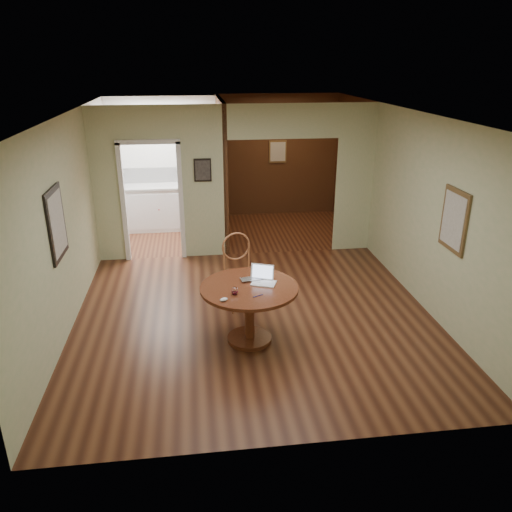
{
  "coord_description": "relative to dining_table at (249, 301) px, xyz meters",
  "views": [
    {
      "loc": [
        -0.78,
        -6.15,
        3.41
      ],
      "look_at": [
        -0.01,
        -0.2,
        1.02
      ],
      "focal_mm": 35.0,
      "sensor_mm": 36.0,
      "label": 1
    }
  ],
  "objects": [
    {
      "name": "pen",
      "position": [
        0.07,
        -0.28,
        0.2
      ],
      "size": [
        0.13,
        0.07,
        0.01
      ],
      "primitive_type": "cylinder",
      "rotation": [
        0.0,
        1.57,
        0.45
      ],
      "color": "#0B1450",
      "rests_on": "dining_table"
    },
    {
      "name": "wine_glass",
      "position": [
        -0.2,
        -0.2,
        0.25
      ],
      "size": [
        0.09,
        0.09,
        0.1
      ],
      "primitive_type": null,
      "color": "white",
      "rests_on": "dining_table"
    },
    {
      "name": "mouse",
      "position": [
        -0.34,
        -0.36,
        0.22
      ],
      "size": [
        0.11,
        0.09,
        0.04
      ],
      "primitive_type": "ellipsoid",
      "rotation": [
        0.0,
        0.0,
        0.38
      ],
      "color": "white",
      "rests_on": "dining_table"
    },
    {
      "name": "dining_table",
      "position": [
        0.0,
        0.0,
        0.0
      ],
      "size": [
        1.23,
        1.23,
        0.77
      ],
      "rotation": [
        0.0,
        0.0,
        0.08
      ],
      "color": "maroon",
      "rests_on": "ground"
    },
    {
      "name": "closed_laptop",
      "position": [
        0.08,
        0.14,
        0.21
      ],
      "size": [
        0.36,
        0.26,
        0.03
      ],
      "primitive_type": "imported",
      "rotation": [
        0.0,
        0.0,
        0.16
      ],
      "color": "#A8A7AC",
      "rests_on": "dining_table"
    },
    {
      "name": "room_shell",
      "position": [
        -0.33,
        3.67,
        0.72
      ],
      "size": [
        5.2,
        7.5,
        5.0
      ],
      "color": "silver",
      "rests_on": "ground"
    },
    {
      "name": "open_laptop",
      "position": [
        0.19,
        0.12,
        0.26
      ],
      "size": [
        0.35,
        0.36,
        0.21
      ],
      "rotation": [
        0.0,
        0.0,
        -0.38
      ],
      "color": "white",
      "rests_on": "dining_table"
    },
    {
      "name": "chair",
      "position": [
        -0.04,
        1.03,
        0.04
      ],
      "size": [
        0.55,
        0.55,
        1.1
      ],
      "rotation": [
        0.0,
        0.0,
        0.21
      ],
      "color": "#AF633E",
      "rests_on": "ground"
    },
    {
      "name": "floor",
      "position": [
        0.14,
        0.57,
        -0.57
      ],
      "size": [
        5.0,
        5.0,
        0.0
      ],
      "primitive_type": "plane",
      "color": "#3F1D12",
      "rests_on": "ground"
    },
    {
      "name": "kitchen_cabinet",
      "position": [
        -1.21,
        4.77,
        -0.1
      ],
      "size": [
        2.06,
        0.6,
        0.94
      ],
      "color": "white",
      "rests_on": "ground"
    },
    {
      "name": "grocery_bag",
      "position": [
        -0.41,
        4.77,
        0.53
      ],
      "size": [
        0.39,
        0.36,
        0.32
      ],
      "primitive_type": "ellipsoid",
      "rotation": [
        0.0,
        0.0,
        0.31
      ],
      "color": "tan",
      "rests_on": "kitchen_cabinet"
    }
  ]
}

